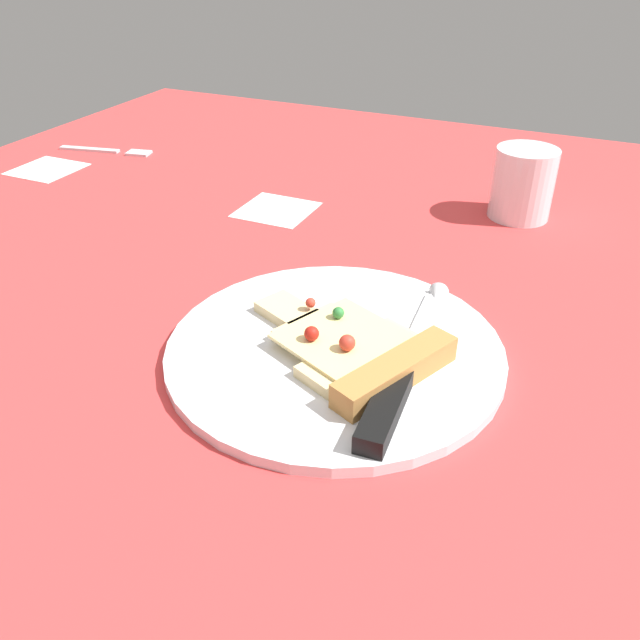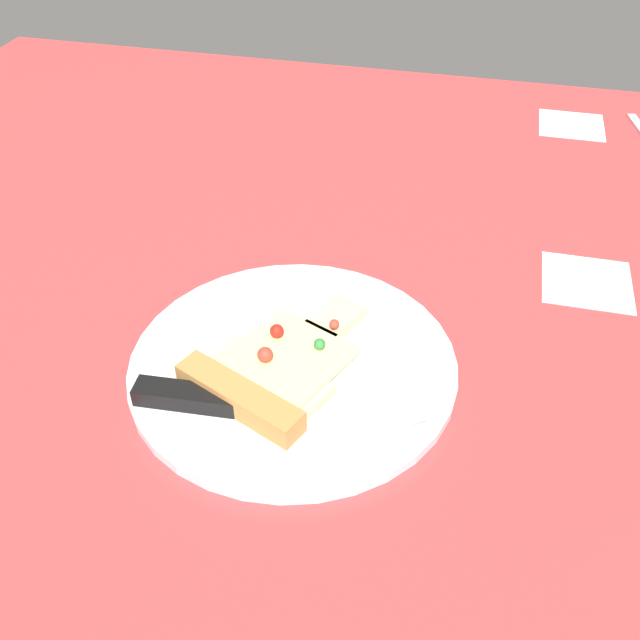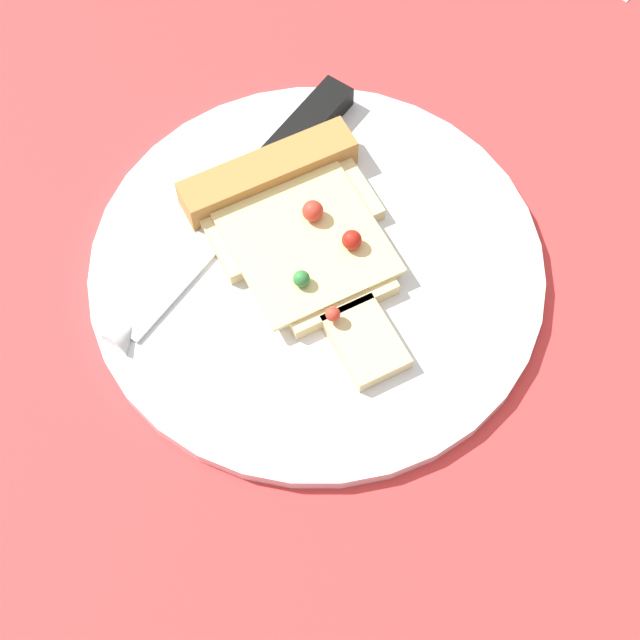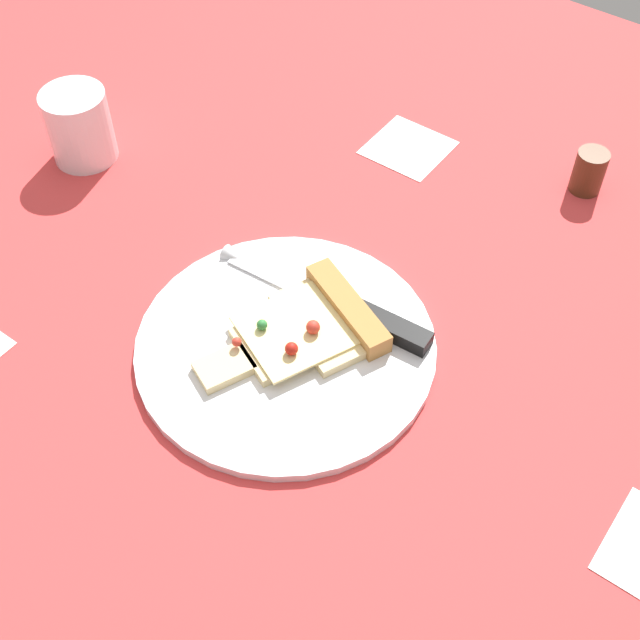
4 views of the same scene
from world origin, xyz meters
TOP-DOWN VIEW (x-y plane):
  - ground_plane at (-0.01, 0.00)cm, footprint 147.39×147.39cm
  - plate at (-1.63, 1.31)cm, footprint 29.06×29.06cm
  - pizza_slice at (-2.68, -1.06)cm, footprint 14.63×19.07cm
  - knife at (-3.61, -5.38)cm, footprint 24.09×3.72cm
  - drinking_glass at (35.34, -7.78)cm, footprint 7.48×7.48cm
  - pepper_shaker at (-14.85, -37.35)cm, footprint 3.57×3.57cm

SIDE VIEW (x-z plane):
  - ground_plane at x=-0.01cm, z-range -3.00..0.00cm
  - plate at x=-1.63cm, z-range 0.00..1.00cm
  - knife at x=-3.61cm, z-range 0.38..2.83cm
  - pizza_slice at x=-2.68cm, z-range 0.47..3.14cm
  - pepper_shaker at x=-14.85cm, z-range 0.00..5.12cm
  - drinking_glass at x=35.34cm, z-range 0.00..8.61cm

